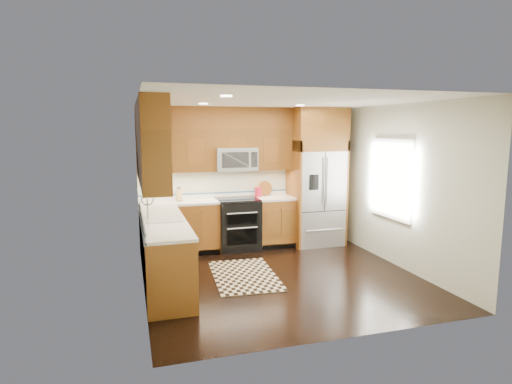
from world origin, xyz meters
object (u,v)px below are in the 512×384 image
object	(u,v)px
range	(238,224)
rug	(244,275)
utensil_crock	(258,190)
knife_block	(179,195)
refrigerator	(316,177)

from	to	relation	value
range	rug	distance (m)	1.55
range	utensil_crock	bearing A→B (deg)	17.98
knife_block	range	bearing A→B (deg)	-6.13
refrigerator	utensil_crock	xyz separation A→B (m)	(-1.11, 0.18, -0.23)
range	knife_block	world-z (taller)	knife_block
rug	utensil_crock	bearing A→B (deg)	70.01
knife_block	utensil_crock	bearing A→B (deg)	1.16
rug	knife_block	world-z (taller)	knife_block
range	rug	world-z (taller)	range
refrigerator	knife_block	size ratio (longest dim) A/B	10.30
utensil_crock	rug	bearing A→B (deg)	-113.88
rug	knife_block	bearing A→B (deg)	120.32
rug	utensil_crock	world-z (taller)	utensil_crock
refrigerator	utensil_crock	bearing A→B (deg)	170.75
rug	utensil_crock	size ratio (longest dim) A/B	4.10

